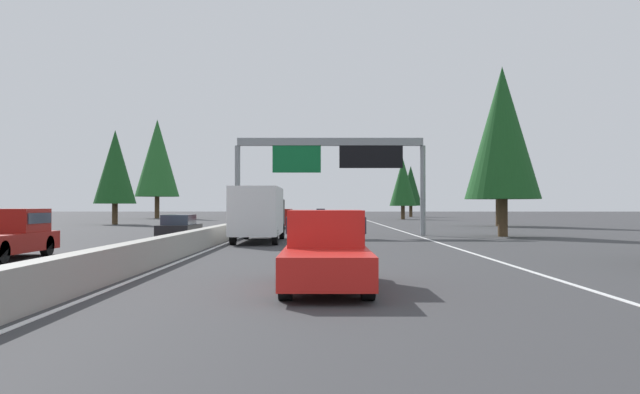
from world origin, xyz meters
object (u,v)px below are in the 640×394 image
object	(u,v)px
conifer_left_mid	(115,167)
conifer_left_far	(157,158)
conifer_right_near	(502,133)
pickup_distant_a	(326,249)
conifer_right_distant	(411,186)
sign_gantry_overhead	(333,158)
oncoming_near	(7,234)
box_truck_far_center	(259,212)
sedan_near_center	(321,213)
oncoming_far	(179,229)
minivan_far_right	(280,217)
conifer_right_far	(403,182)
conifer_right_mid	(499,137)

from	to	relation	value
conifer_left_mid	conifer_left_far	distance (m)	33.63
conifer_left_far	conifer_right_near	bearing A→B (deg)	-148.24
pickup_distant_a	conifer_right_distant	world-z (taller)	conifer_right_distant
sign_gantry_overhead	conifer_left_mid	distance (m)	34.31
sign_gantry_overhead	oncoming_near	size ratio (longest dim) A/B	2.26
box_truck_far_center	sedan_near_center	bearing A→B (deg)	-2.33
sedan_near_center	sign_gantry_overhead	bearing A→B (deg)	-179.40
oncoming_far	conifer_right_near	world-z (taller)	conifer_right_near
conifer_left_far	minivan_far_right	bearing A→B (deg)	-153.42
conifer_right_near	pickup_distant_a	bearing A→B (deg)	155.96
pickup_distant_a	conifer_right_near	world-z (taller)	conifer_right_near
sedan_near_center	conifer_right_far	xyz separation A→B (m)	(-23.38, -12.00, 4.74)
oncoming_far	conifer_right_mid	xyz separation A→B (m)	(26.29, -25.36, 7.98)
oncoming_near	conifer_right_mid	bearing A→B (deg)	143.27
sedan_near_center	conifer_right_mid	bearing A→B (deg)	-162.56
oncoming_near	conifer_right_far	distance (m)	74.73
conifer_right_near	conifer_left_far	distance (m)	71.11
oncoming_far	box_truck_far_center	bearing A→B (deg)	73.18
box_truck_far_center	conifer_left_mid	xyz separation A→B (m)	(33.48, 18.46, 4.49)
box_truck_far_center	conifer_right_near	size ratio (longest dim) A/B	0.78
pickup_distant_a	minivan_far_right	bearing A→B (deg)	5.05
pickup_distant_a	conifer_right_mid	xyz separation A→B (m)	(47.33, -17.23, 7.75)
oncoming_near	conifer_right_distant	size ratio (longest dim) A/B	0.62
sign_gantry_overhead	box_truck_far_center	world-z (taller)	sign_gantry_overhead
conifer_left_far	conifer_right_distant	bearing A→B (deg)	-72.40
conifer_right_far	box_truck_far_center	bearing A→B (deg)	165.51
sedan_near_center	conifer_right_near	size ratio (longest dim) A/B	0.40
conifer_left_far	conifer_right_mid	bearing A→B (deg)	-132.17
oncoming_far	conifer_right_near	xyz separation A→B (m)	(4.89, -19.70, 5.97)
conifer_right_mid	box_truck_far_center	bearing A→B (deg)	143.20
conifer_left_mid	box_truck_far_center	bearing A→B (deg)	-151.13
minivan_far_right	sedan_near_center	distance (m)	60.49
conifer_right_distant	minivan_far_right	bearing A→B (deg)	161.17
sign_gantry_overhead	pickup_distant_a	bearing A→B (deg)	178.58
minivan_far_right	conifer_right_mid	xyz separation A→B (m)	(5.19, -20.95, 7.72)
minivan_far_right	conifer_left_far	xyz separation A→B (m)	(44.20, 22.12, 8.55)
pickup_distant_a	minivan_far_right	xyz separation A→B (m)	(42.14, 3.72, 0.04)
sedan_near_center	conifer_right_far	bearing A→B (deg)	-152.82
sedan_near_center	conifer_right_distant	xyz separation A→B (m)	(-2.95, -15.98, 4.83)
sign_gantry_overhead	conifer_right_distant	xyz separation A→B (m)	(72.24, -15.19, 0.36)
sign_gantry_overhead	pickup_distant_a	world-z (taller)	sign_gantry_overhead
sign_gantry_overhead	conifer_right_near	world-z (taller)	conifer_right_near
oncoming_near	box_truck_far_center	bearing A→B (deg)	143.43
conifer_right_mid	oncoming_near	bearing A→B (deg)	143.27
conifer_right_distant	conifer_right_mid	bearing A→B (deg)	-178.51
conifer_right_near	conifer_right_far	xyz separation A→B (m)	(53.22, -0.32, -1.24)
oncoming_far	conifer_right_far	xyz separation A→B (m)	(58.11, -20.02, 4.74)
conifer_right_distant	pickup_distant_a	bearing A→B (deg)	170.95
minivan_far_right	oncoming_near	xyz separation A→B (m)	(-33.72, 8.09, -0.04)
sedan_near_center	minivan_far_right	bearing A→B (deg)	176.58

